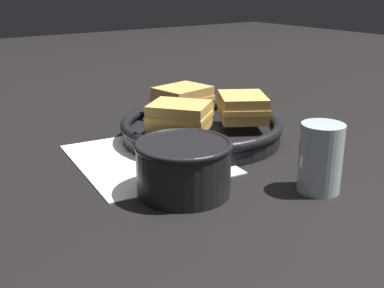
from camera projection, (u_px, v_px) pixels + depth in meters
ground_plane at (178, 172)px, 0.76m from camera, size 4.00×4.00×0.00m
napkin at (147, 158)px, 0.81m from camera, size 0.29×0.26×0.00m
soup_bowl at (184, 164)px, 0.67m from camera, size 0.14×0.14×0.08m
spoon at (156, 160)px, 0.79m from camera, size 0.15×0.04×0.01m
skillet at (201, 130)px, 0.90m from camera, size 0.30×0.30×0.04m
sandwich_near_left at (180, 116)px, 0.82m from camera, size 0.13×0.13×0.05m
sandwich_near_right at (242, 107)px, 0.88m from camera, size 0.13×0.12×0.05m
sandwich_far_left at (183, 98)px, 0.94m from camera, size 0.10×0.11×0.05m
drinking_glass at (321, 158)px, 0.67m from camera, size 0.06×0.06×0.10m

